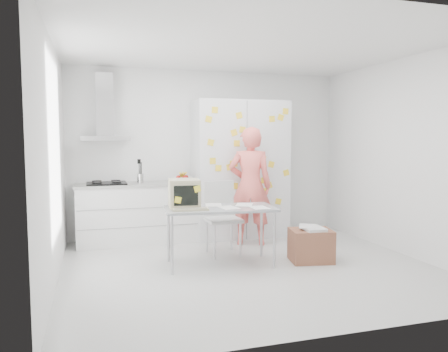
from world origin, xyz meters
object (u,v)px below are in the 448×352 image
object	(u,v)px
desk	(197,200)
cardboard_box	(311,245)
chair	(222,213)
person	(250,186)

from	to	relation	value
desk	cardboard_box	size ratio (longest dim) A/B	2.41
cardboard_box	desk	bearing A→B (deg)	169.93
desk	chair	xyz separation A→B (m)	(0.46, 0.48, -0.26)
cardboard_box	person	bearing A→B (deg)	111.71
person	chair	world-z (taller)	person
chair	desk	bearing A→B (deg)	-134.84
person	desk	bearing A→B (deg)	61.36
person	cardboard_box	world-z (taller)	person
person	cardboard_box	xyz separation A→B (m)	(0.44, -1.11, -0.67)
desk	chair	size ratio (longest dim) A/B	1.43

